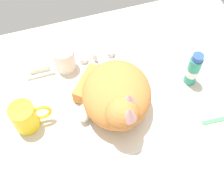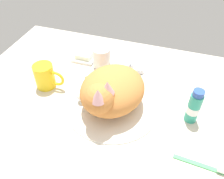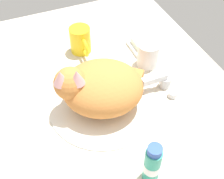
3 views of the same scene
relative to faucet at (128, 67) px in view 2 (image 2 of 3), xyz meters
The scene contains 10 objects.
ground_plane 19.43cm from the faucet, 90.00° to the right, with size 110.00×82.50×3.00cm, color beige.
sink_basin 19.14cm from the faucet, 90.00° to the right, with size 31.53×31.53×0.89cm, color silver.
faucet is the anchor object (origin of this frame).
cat 20.64cm from the faucet, 91.43° to the right, with size 25.81×28.97×15.68cm.
coffee_mug 31.00cm from the faucet, 146.88° to the right, with size 11.28×7.04×9.08cm.
rinse_cup 11.17cm from the faucet, behind, with size 6.93×6.93×8.11cm.
soap_dish 19.61cm from the faucet, behind, with size 9.00×6.40×1.20cm, color white.
soap_bar 19.53cm from the faucet, behind, with size 6.34×4.18×2.01cm, color silver.
toothpaste_bottle 30.72cm from the faucet, 34.04° to the right, with size 3.96×3.96×12.34cm.
toothbrush 44.28cm from the faucet, 47.88° to the right, with size 13.65×2.38×1.60cm.
Camera 2 is at (16.85, -52.20, 58.13)cm, focal length 37.88 mm.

